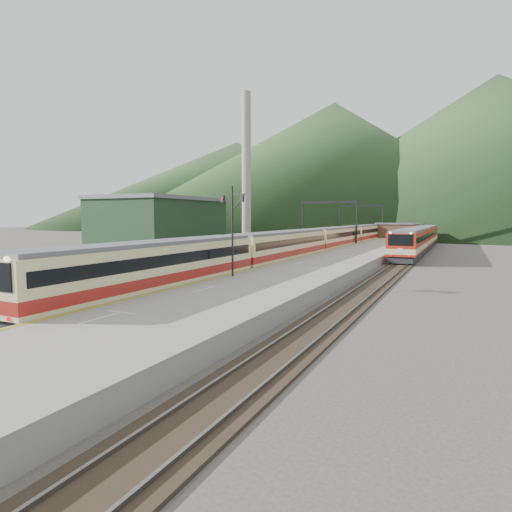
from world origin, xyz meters
The scene contains 20 objects.
ground centered at (0.00, 0.00, 0.00)m, with size 400.00×400.00×0.00m, color #47423D.
track_main centered at (0.00, 40.00, 0.07)m, with size 2.60×200.00×0.23m.
track_far centered at (-5.00, 40.00, 0.07)m, with size 2.60×200.00×0.23m.
track_second centered at (11.50, 40.00, 0.07)m, with size 2.60×200.00×0.23m.
platform centered at (5.60, 38.00, 0.50)m, with size 8.00×100.00×1.00m, color gray.
gantry_near centered at (-2.85, 55.00, 5.59)m, with size 9.55×0.25×8.00m.
gantry_far centered at (-2.85, 80.00, 5.59)m, with size 9.55×0.25×8.00m.
warehouse centered at (-28.00, 42.00, 4.32)m, with size 14.50×20.50×8.60m.
smokestack centered at (-22.00, 62.00, 15.00)m, with size 1.80×1.80×30.00m, color #9E998E.
station_shed centered at (5.60, 78.00, 2.57)m, with size 9.40×4.40×3.10m.
hill_a centered at (-40.00, 190.00, 30.00)m, with size 180.00×180.00×60.00m, color #27421F.
hill_b centered at (30.00, 230.00, 37.50)m, with size 220.00×220.00×75.00m, color #27421F.
hill_d centered at (-120.00, 240.00, 27.50)m, with size 200.00×200.00×55.00m, color #27421F.
main_train centered at (0.00, 38.44, 2.13)m, with size 3.11×85.18×3.80m.
second_train centered at (11.50, 54.18, 2.13)m, with size 3.12×42.46×3.81m.
signal_mast centered at (2.59, 11.76, 4.98)m, with size 2.17×0.59×6.49m.
short_signal_a centered at (-3.59, 9.04, 1.46)m, with size 0.23×0.17×2.27m.
short_signal_b centered at (-2.90, 26.48, 1.46)m, with size 0.24×0.18×2.27m.
short_signal_c centered at (-6.86, 18.77, 1.46)m, with size 0.23×0.17×2.27m.
worker centered at (-4.62, 3.29, 0.80)m, with size 0.58×0.38×1.59m, color #212834.
Camera 1 is at (17.51, -15.18, 5.26)m, focal length 30.00 mm.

